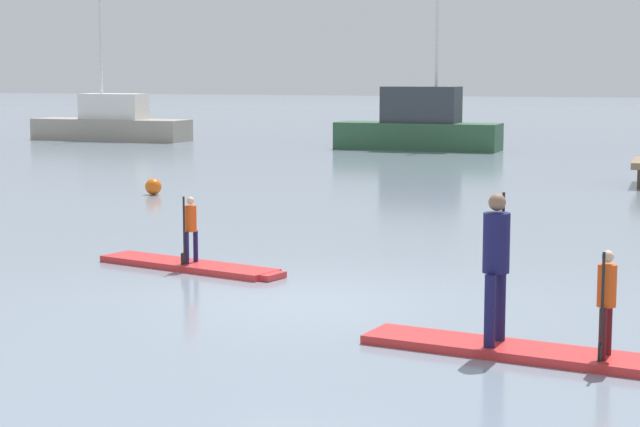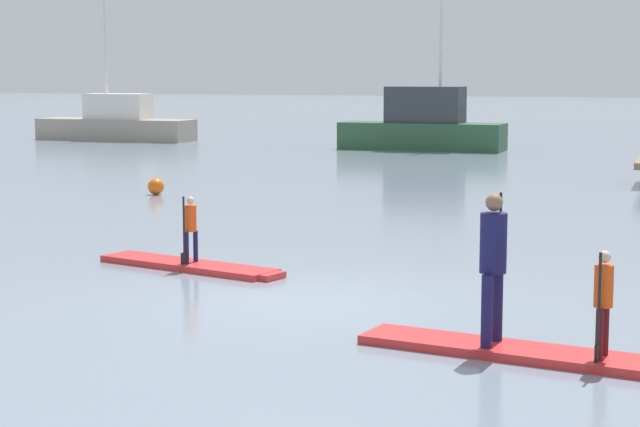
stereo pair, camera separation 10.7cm
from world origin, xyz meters
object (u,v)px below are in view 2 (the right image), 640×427
Objects in this scene: paddler_adult at (493,258)px; paddler_child_front at (603,298)px; motor_boat_small_navy at (116,124)px; paddler_child_solo at (190,226)px; paddleboard_near at (191,266)px; paddleboard_far at (520,352)px; fishing_boat_green_midground at (423,126)px; mooring_buoy_near at (156,186)px.

paddler_adult is 1.25m from paddler_child_front.
paddler_child_solo is at bearing -58.91° from motor_boat_small_navy.
paddleboard_near is 6.81m from paddleboard_far.
fishing_boat_green_midground reaches higher than paddleboard_far.
paddleboard_far is 1.11m from paddler_child_front.
paddler_adult is 39.13m from motor_boat_small_navy.
fishing_boat_green_midground is (-8.39, 30.55, 0.90)m from paddleboard_far.
paddleboard_near is 8.19× the size of mooring_buoy_near.
paddler_child_front is at bearing -30.63° from paddleboard_near.
fishing_boat_green_midground is at bearing 95.73° from paddler_child_solo.
paddler_child_solo is at bearing 149.46° from paddler_child_front.
motor_boat_small_navy is at bearing 125.06° from paddler_adult.
motor_boat_small_navy is at bearing 121.60° from mooring_buoy_near.
paddler_child_front reaches higher than paddler_child_solo.
paddler_adult reaches higher than paddler_child_front.
paddleboard_near is 0.92× the size of paddleboard_far.
mooring_buoy_near is (11.77, -19.13, -0.54)m from motor_boat_small_navy.
paddler_child_front is 17.71m from mooring_buoy_near.
paddler_adult is at bearing -75.18° from fishing_boat_green_midground.
motor_boat_small_navy is 22.47m from mooring_buoy_near.
paddleboard_near is 2.02× the size of paddler_adult.
paddler_child_solo is 0.93× the size of paddler_child_front.
fishing_boat_green_midground is 17.80m from mooring_buoy_near.
motor_boat_small_navy is (-17.11, 28.36, 0.69)m from paddleboard_near.
paddleboard_far is 1.06m from paddler_adult.
paddler_child_solo is at bearing 146.91° from paddleboard_far.
paddler_adult is 1.46× the size of paddler_child_front.
mooring_buoy_near is (-5.34, 9.23, 0.16)m from paddleboard_near.
motor_boat_small_navy is at bearing 121.09° from paddler_child_solo.
paddler_child_solo is 0.64× the size of paddler_adult.
mooring_buoy_near is (-11.04, 12.96, 0.16)m from paddleboard_far.
fishing_boat_green_midground is 0.89× the size of motor_boat_small_navy.
paddler_adult is 0.26× the size of fishing_boat_green_midground.
paddler_adult is (5.37, -3.67, 1.00)m from paddleboard_near.
paddler_child_solo is at bearing 145.78° from paddler_adult.
paddler_adult is at bearing -54.94° from motor_boat_small_navy.
fishing_boat_green_midground reaches higher than mooring_buoy_near.
paddler_child_front is at bearing -47.78° from mooring_buoy_near.
mooring_buoy_near reaches higher than paddleboard_far.
motor_boat_small_navy is (-22.48, 32.02, -0.31)m from paddler_adult.
motor_boat_small_navy is at bearing 173.90° from fishing_boat_green_midground.
fishing_boat_green_midground is (-9.25, 30.70, 0.21)m from paddler_child_front.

